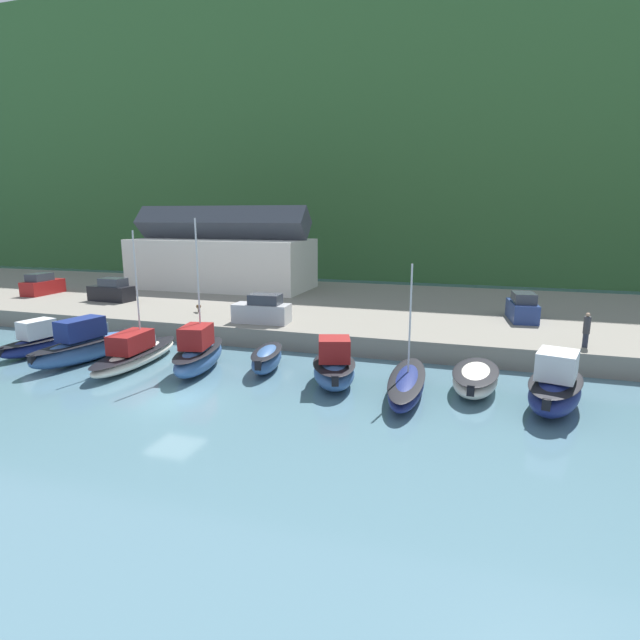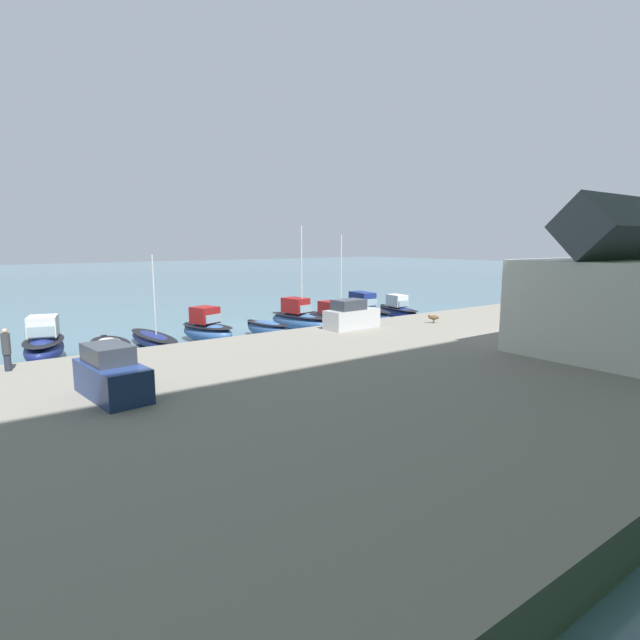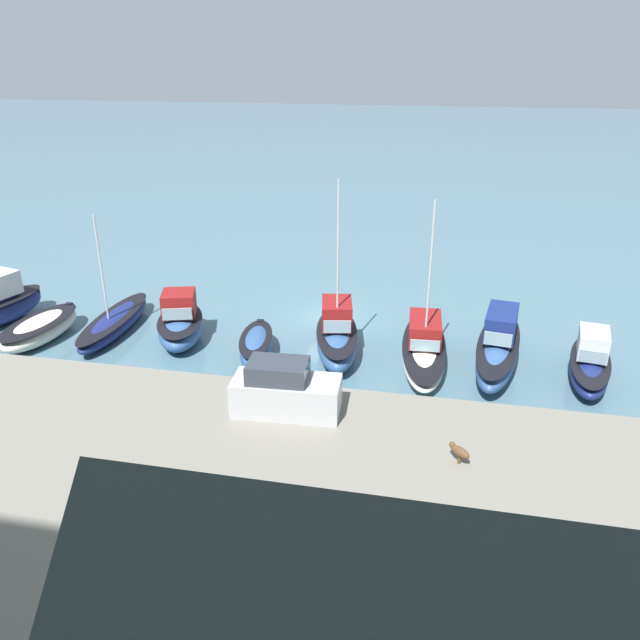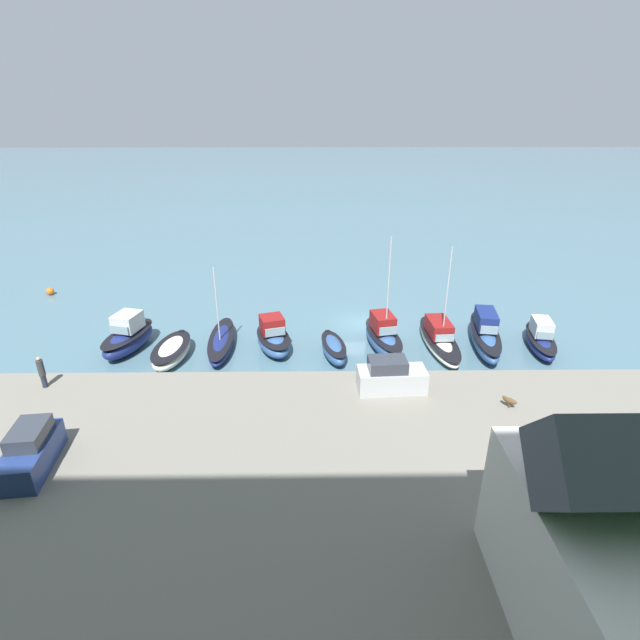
{
  "view_description": "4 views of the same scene",
  "coord_description": "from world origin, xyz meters",
  "views": [
    {
      "loc": [
        14.49,
        -20.62,
        9.32
      ],
      "look_at": [
        4.62,
        10.32,
        2.46
      ],
      "focal_mm": 28.0,
      "sensor_mm": 36.0,
      "label": 1
    },
    {
      "loc": [
        22.73,
        41.01,
        7.75
      ],
      "look_at": [
        -0.65,
        9.19,
        1.55
      ],
      "focal_mm": 28.0,
      "sensor_mm": 36.0,
      "label": 2
    },
    {
      "loc": [
        -6.36,
        33.46,
        14.46
      ],
      "look_at": [
        -0.77,
        6.17,
        2.45
      ],
      "focal_mm": 35.0,
      "sensor_mm": 36.0,
      "label": 3
    },
    {
      "loc": [
        3.96,
        39.54,
        18.22
      ],
      "look_at": [
        3.52,
        4.3,
        2.27
      ],
      "focal_mm": 28.0,
      "sensor_mm": 36.0,
      "label": 4
    }
  ],
  "objects": [
    {
      "name": "moored_boat_6",
      "position": [
        11.25,
        4.61,
        0.59
      ],
      "size": [
        2.21,
        7.85,
        6.87
      ],
      "rotation": [
        0.0,
        0.0,
        0.05
      ],
      "color": "navy",
      "rests_on": "ground_plane"
    },
    {
      "name": "moored_boat_0",
      "position": [
        -13.65,
        5.0,
        0.87
      ],
      "size": [
        2.8,
        6.34,
        2.4
      ],
      "rotation": [
        0.0,
        0.0,
        -0.16
      ],
      "color": "navy",
      "rests_on": "ground_plane"
    },
    {
      "name": "parked_car_3",
      "position": [
        -0.76,
        12.96,
        2.32
      ],
      "size": [
        4.3,
        2.04,
        2.16
      ],
      "rotation": [
        0.0,
        0.0,
        1.63
      ],
      "color": "#B7B7BC",
      "rests_on": "quay_promenade"
    },
    {
      "name": "moored_boat_7",
      "position": [
        14.68,
        6.34,
        0.68
      ],
      "size": [
        2.79,
        5.76,
        1.28
      ],
      "rotation": [
        0.0,
        0.0,
        -0.07
      ],
      "color": "white",
      "rests_on": "ground_plane"
    },
    {
      "name": "dog_on_quay",
      "position": [
        -7.46,
        15.02,
        1.86
      ],
      "size": [
        0.8,
        0.75,
        0.68
      ],
      "rotation": [
        0.0,
        0.0,
        4.01
      ],
      "color": "brown",
      "rests_on": "quay_promenade"
    },
    {
      "name": "moored_boat_1",
      "position": [
        -9.42,
        4.55,
        1.06
      ],
      "size": [
        3.14,
        8.48,
        2.87
      ],
      "rotation": [
        0.0,
        0.0,
        -0.14
      ],
      "color": "#33568E",
      "rests_on": "ground_plane"
    },
    {
      "name": "moored_boat_4",
      "position": [
        2.52,
        6.23,
        0.75
      ],
      "size": [
        2.43,
        4.86,
        1.41
      ],
      "rotation": [
        0.0,
        0.0,
        0.18
      ],
      "color": "#33568E",
      "rests_on": "ground_plane"
    },
    {
      "name": "moored_boat_5",
      "position": [
        7.16,
        4.92,
        1.02
      ],
      "size": [
        3.77,
        5.57,
        2.76
      ],
      "rotation": [
        0.0,
        0.0,
        0.3
      ],
      "color": "#33568E",
      "rests_on": "ground_plane"
    },
    {
      "name": "ground_plane",
      "position": [
        0.0,
        0.0,
        0.0
      ],
      "size": [
        320.0,
        320.0,
        0.0
      ],
      "primitive_type": "plane",
      "color": "slate"
    },
    {
      "name": "moored_boat_3",
      "position": [
        -1.38,
        4.89,
        1.08
      ],
      "size": [
        3.29,
        6.72,
        9.15
      ],
      "rotation": [
        0.0,
        0.0,
        0.19
      ],
      "color": "#33568E",
      "rests_on": "ground_plane"
    },
    {
      "name": "moored_boat_2",
      "position": [
        -5.82,
        4.68,
        0.79
      ],
      "size": [
        2.66,
        8.45,
        8.4
      ],
      "rotation": [
        0.0,
        0.0,
        0.06
      ],
      "color": "white",
      "rests_on": "ground_plane"
    }
  ]
}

